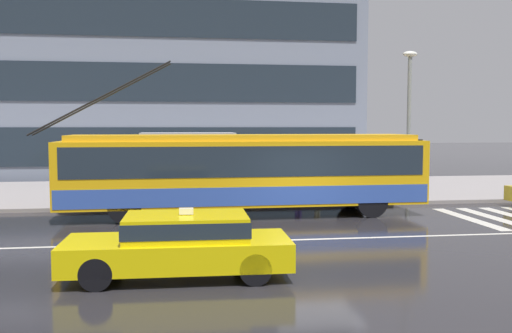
{
  "coord_description": "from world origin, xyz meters",
  "views": [
    {
      "loc": [
        -3.93,
        -15.54,
        3.03
      ],
      "look_at": [
        -1.25,
        3.33,
        1.64
      ],
      "focal_mm": 39.05,
      "sensor_mm": 36.0,
      "label": 1
    }
  ],
  "objects": [
    {
      "name": "sidewalk_slab",
      "position": [
        0.0,
        9.69,
        0.07
      ],
      "size": [
        80.0,
        10.0,
        0.14
      ],
      "primitive_type": "cube",
      "color": "gray",
      "rests_on": "ground_plane"
    },
    {
      "name": "trolleybus",
      "position": [
        -1.67,
        3.09,
        1.52
      ],
      "size": [
        13.0,
        2.64,
        5.13
      ],
      "color": "#EBAA10",
      "rests_on": "ground_plane"
    },
    {
      "name": "pedestrian_waiting_by_pole",
      "position": [
        -5.06,
        6.4,
        1.66
      ],
      "size": [
        1.25,
        1.25,
        1.9
      ],
      "color": "#1B3346",
      "rests_on": "sidewalk_slab"
    },
    {
      "name": "crosswalk_stripe_inner_a",
      "position": [
        6.41,
        1.34,
        0.0
      ],
      "size": [
        0.44,
        4.4,
        0.01
      ],
      "primitive_type": "cube",
      "color": "beige",
      "rests_on": "ground_plane"
    },
    {
      "name": "bus_shelter",
      "position": [
        -3.52,
        6.14,
        2.14
      ],
      "size": [
        3.54,
        1.88,
        2.64
      ],
      "color": "gray",
      "rests_on": "sidewalk_slab"
    },
    {
      "name": "pedestrian_walking_past",
      "position": [
        -3.71,
        6.86,
        1.77
      ],
      "size": [
        1.35,
        1.35,
        1.97
      ],
      "color": "black",
      "rests_on": "sidewalk_slab"
    },
    {
      "name": "street_lamp",
      "position": [
        5.32,
        5.81,
        3.67
      ],
      "size": [
        0.6,
        0.32,
        5.88
      ],
      "color": "gray",
      "rests_on": "sidewalk_slab"
    },
    {
      "name": "lane_centre_line",
      "position": [
        0.0,
        -1.2,
        0.0
      ],
      "size": [
        72.0,
        0.14,
        0.01
      ],
      "primitive_type": "cube",
      "color": "silver",
      "rests_on": "ground_plane"
    },
    {
      "name": "pedestrian_at_shelter",
      "position": [
        0.68,
        5.61,
        1.72
      ],
      "size": [
        1.37,
        1.37,
        1.96
      ],
      "color": "navy",
      "rests_on": "sidewalk_slab"
    },
    {
      "name": "taxi_oncoming_near",
      "position": [
        -3.87,
        -4.45,
        0.7
      ],
      "size": [
        4.51,
        1.83,
        1.39
      ],
      "color": "yellow",
      "rests_on": "ground_plane"
    },
    {
      "name": "pedestrian_approaching_curb",
      "position": [
        1.66,
        5.96,
        1.74
      ],
      "size": [
        1.48,
        1.48,
        1.96
      ],
      "color": "#494C3D",
      "rests_on": "sidewalk_slab"
    },
    {
      "name": "crosswalk_stripe_edge_near",
      "position": [
        5.51,
        1.34,
        0.0
      ],
      "size": [
        0.44,
        4.4,
        0.01
      ],
      "primitive_type": "cube",
      "color": "beige",
      "rests_on": "ground_plane"
    },
    {
      "name": "office_tower_corner_left",
      "position": [
        -4.6,
        22.01,
        10.72
      ],
      "size": [
        23.37,
        13.55,
        21.42
      ],
      "color": "gray",
      "rests_on": "ground_plane"
    },
    {
      "name": "ground_plane",
      "position": [
        0.0,
        0.0,
        0.0
      ],
      "size": [
        160.0,
        160.0,
        0.0
      ],
      "primitive_type": "plane",
      "color": "#272529"
    }
  ]
}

